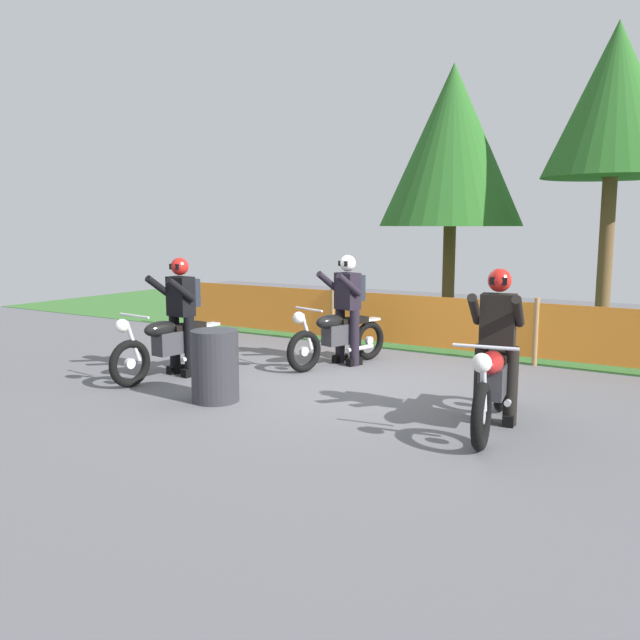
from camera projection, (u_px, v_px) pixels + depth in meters
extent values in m
cube|color=#5B5B60|center=(351.00, 385.00, 8.90)|extent=(24.00, 24.00, 0.02)
cube|color=#386B2D|center=(484.00, 328.00, 13.69)|extent=(24.00, 6.31, 0.01)
cylinder|color=#997547|center=(185.00, 302.00, 13.80)|extent=(0.08, 0.08, 1.05)
cylinder|color=#997547|center=(333.00, 315.00, 11.91)|extent=(0.08, 0.08, 1.05)
cylinder|color=#997547|center=(536.00, 332.00, 10.02)|extent=(0.08, 0.08, 1.05)
cube|color=orange|center=(254.00, 307.00, 12.85)|extent=(3.53, 0.02, 0.85)
cube|color=orange|center=(426.00, 321.00, 10.96)|extent=(3.53, 0.02, 0.85)
cylinder|color=brown|center=(449.00, 273.00, 15.02)|extent=(0.28, 0.28, 2.11)
cone|color=#286023|center=(452.00, 145.00, 14.61)|extent=(3.20, 3.20, 3.56)
cylinder|color=brown|center=(605.00, 256.00, 13.06)|extent=(0.28, 0.28, 3.06)
cone|color=#286023|center=(615.00, 99.00, 12.63)|extent=(2.65, 2.65, 2.95)
torus|color=black|center=(481.00, 416.00, 6.27)|extent=(0.22, 0.68, 0.67)
cylinder|color=silver|center=(481.00, 416.00, 6.27)|extent=(0.09, 0.15, 0.15)
torus|color=black|center=(502.00, 383.00, 7.60)|extent=(0.22, 0.68, 0.67)
cylinder|color=silver|center=(502.00, 383.00, 7.60)|extent=(0.09, 0.15, 0.15)
cube|color=#38383D|center=(494.00, 379.00, 6.96)|extent=(0.35, 0.66, 0.33)
ellipsoid|color=maroon|center=(491.00, 363.00, 6.71)|extent=(0.33, 0.58, 0.23)
cube|color=black|center=(498.00, 357.00, 7.17)|extent=(0.32, 0.61, 0.10)
cube|color=silver|center=(503.00, 352.00, 7.55)|extent=(0.22, 0.40, 0.04)
cylinder|color=silver|center=(484.00, 384.00, 6.28)|extent=(0.10, 0.25, 0.59)
sphere|color=white|center=(482.00, 363.00, 6.10)|extent=(0.22, 0.22, 0.19)
cylinder|color=silver|center=(486.00, 347.00, 6.27)|extent=(0.62, 0.13, 0.03)
cylinder|color=silver|center=(511.00, 397.00, 7.22)|extent=(0.16, 0.58, 0.07)
torus|color=black|center=(130.00, 363.00, 8.72)|extent=(0.17, 0.65, 0.64)
cylinder|color=silver|center=(130.00, 363.00, 8.72)|extent=(0.07, 0.15, 0.14)
torus|color=black|center=(208.00, 348.00, 9.81)|extent=(0.17, 0.65, 0.64)
cylinder|color=silver|center=(208.00, 348.00, 9.81)|extent=(0.07, 0.15, 0.14)
cube|color=#38383D|center=(174.00, 342.00, 9.28)|extent=(0.30, 0.62, 0.32)
ellipsoid|color=black|center=(160.00, 329.00, 9.07)|extent=(0.29, 0.54, 0.22)
cube|color=black|center=(187.00, 327.00, 9.45)|extent=(0.27, 0.58, 0.10)
cube|color=silver|center=(208.00, 325.00, 9.76)|extent=(0.20, 0.37, 0.04)
cylinder|color=silver|center=(133.00, 341.00, 8.72)|extent=(0.08, 0.24, 0.57)
sphere|color=white|center=(122.00, 326.00, 8.56)|extent=(0.20, 0.20, 0.18)
cylinder|color=silver|center=(134.00, 316.00, 8.70)|extent=(0.60, 0.09, 0.03)
cylinder|color=silver|center=(197.00, 357.00, 9.46)|extent=(0.12, 0.55, 0.07)
torus|color=black|center=(304.00, 351.00, 9.60)|extent=(0.28, 0.63, 0.62)
cylinder|color=silver|center=(304.00, 351.00, 9.60)|extent=(0.10, 0.15, 0.14)
torus|color=black|center=(369.00, 341.00, 10.49)|extent=(0.28, 0.63, 0.62)
cylinder|color=silver|center=(369.00, 341.00, 10.49)|extent=(0.10, 0.15, 0.14)
cube|color=#38383D|center=(340.00, 334.00, 10.05)|extent=(0.39, 0.63, 0.31)
ellipsoid|color=black|center=(330.00, 322.00, 9.87)|extent=(0.37, 0.55, 0.21)
cube|color=black|center=(352.00, 321.00, 10.18)|extent=(0.36, 0.58, 0.10)
cube|color=silver|center=(369.00, 319.00, 10.44)|extent=(0.25, 0.38, 0.04)
cylinder|color=silver|center=(307.00, 332.00, 9.59)|extent=(0.12, 0.23, 0.55)
sphere|color=white|center=(299.00, 318.00, 9.46)|extent=(0.22, 0.22, 0.18)
cylinder|color=silver|center=(309.00, 309.00, 9.57)|extent=(0.57, 0.20, 0.03)
cylinder|color=silver|center=(360.00, 348.00, 10.17)|extent=(0.22, 0.53, 0.07)
cylinder|color=black|center=(511.00, 386.00, 7.05)|extent=(0.17, 0.17, 0.86)
cube|color=black|center=(509.00, 419.00, 7.11)|extent=(0.15, 0.27, 0.12)
cylinder|color=black|center=(481.00, 383.00, 7.17)|extent=(0.17, 0.17, 0.86)
cube|color=black|center=(479.00, 416.00, 7.23)|extent=(0.15, 0.27, 0.12)
cube|color=black|center=(498.00, 320.00, 7.01)|extent=(0.39, 0.29, 0.56)
cylinder|color=black|center=(518.00, 312.00, 6.75)|extent=(0.18, 0.49, 0.38)
cylinder|color=black|center=(475.00, 309.00, 6.91)|extent=(0.18, 0.49, 0.38)
sphere|color=red|center=(500.00, 280.00, 6.95)|extent=(0.29, 0.29, 0.25)
cube|color=black|center=(498.00, 281.00, 6.86)|extent=(0.18, 0.06, 0.08)
cube|color=brown|center=(500.00, 314.00, 7.16)|extent=(0.30, 0.20, 0.40)
cylinder|color=black|center=(190.00, 347.00, 9.31)|extent=(0.16, 0.16, 0.86)
cube|color=black|center=(190.00, 372.00, 9.36)|extent=(0.14, 0.27, 0.12)
cylinder|color=black|center=(175.00, 344.00, 9.50)|extent=(0.16, 0.16, 0.86)
cube|color=black|center=(176.00, 369.00, 9.56)|extent=(0.14, 0.27, 0.12)
cube|color=black|center=(181.00, 296.00, 9.30)|extent=(0.38, 0.27, 0.56)
cylinder|color=black|center=(181.00, 290.00, 9.01)|extent=(0.15, 0.49, 0.38)
cylinder|color=black|center=(160.00, 288.00, 9.28)|extent=(0.15, 0.49, 0.38)
sphere|color=red|center=(180.00, 266.00, 9.24)|extent=(0.27, 0.27, 0.25)
cube|color=black|center=(174.00, 267.00, 9.16)|extent=(0.18, 0.05, 0.08)
cube|color=#1E232D|center=(190.00, 293.00, 9.43)|extent=(0.29, 0.19, 0.40)
cylinder|color=black|center=(354.00, 338.00, 10.03)|extent=(0.19, 0.19, 0.86)
cube|color=black|center=(354.00, 362.00, 10.09)|extent=(0.18, 0.28, 0.12)
cylinder|color=black|center=(340.00, 335.00, 10.27)|extent=(0.19, 0.19, 0.86)
cube|color=black|center=(340.00, 358.00, 10.32)|extent=(0.18, 0.28, 0.12)
cube|color=black|center=(347.00, 291.00, 10.05)|extent=(0.41, 0.33, 0.56)
cylinder|color=black|center=(349.00, 285.00, 9.75)|extent=(0.24, 0.49, 0.38)
cylinder|color=black|center=(329.00, 283.00, 10.08)|extent=(0.24, 0.49, 0.38)
sphere|color=white|center=(348.00, 263.00, 9.99)|extent=(0.31, 0.31, 0.25)
cube|color=black|center=(343.00, 264.00, 9.92)|extent=(0.18, 0.08, 0.08)
cube|color=#1E232D|center=(355.00, 288.00, 10.15)|extent=(0.31, 0.23, 0.40)
cylinder|color=#2D2D33|center=(215.00, 366.00, 8.01)|extent=(0.58, 0.58, 0.88)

